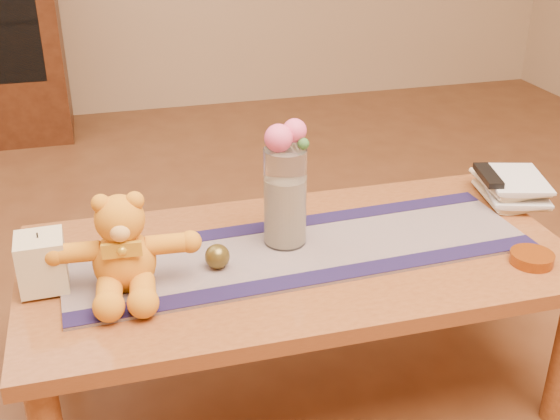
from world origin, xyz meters
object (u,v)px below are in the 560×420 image
object	(u,v)px
amber_dish	(532,258)
tv_remote	(488,175)
glass_vase	(285,197)
bronze_ball	(217,256)
pillar_candle	(42,262)
teddy_bear	(123,243)
book_bottom	(484,197)

from	to	relation	value
amber_dish	tv_remote	bearing A→B (deg)	77.97
glass_vase	bronze_ball	world-z (taller)	glass_vase
pillar_candle	glass_vase	world-z (taller)	glass_vase
glass_vase	bronze_ball	bearing A→B (deg)	-157.09
teddy_bear	bronze_ball	distance (m)	0.24
pillar_candle	glass_vase	xyz separation A→B (m)	(0.60, 0.06, 0.07)
teddy_bear	glass_vase	bearing A→B (deg)	18.30
bronze_ball	amber_dish	size ratio (longest dim) A/B	0.57
tv_remote	teddy_bear	bearing A→B (deg)	-156.15
glass_vase	book_bottom	size ratio (longest dim) A/B	1.17
bronze_ball	tv_remote	world-z (taller)	tv_remote
pillar_candle	glass_vase	distance (m)	0.61
teddy_bear	glass_vase	distance (m)	0.43
bronze_ball	tv_remote	xyz separation A→B (m)	(0.84, 0.18, 0.05)
pillar_candle	glass_vase	size ratio (longest dim) A/B	0.50
teddy_bear	amber_dish	bearing A→B (deg)	-4.66
book_bottom	amber_dish	bearing A→B (deg)	-91.93
teddy_bear	tv_remote	world-z (taller)	teddy_bear
pillar_candle	glass_vase	bearing A→B (deg)	5.68
book_bottom	amber_dish	xyz separation A→B (m)	(-0.08, -0.36, 0.00)
book_bottom	glass_vase	bearing A→B (deg)	-160.62
bronze_ball	book_bottom	bearing A→B (deg)	12.58
tv_remote	amber_dish	world-z (taller)	tv_remote
teddy_bear	book_bottom	world-z (taller)	teddy_bear
tv_remote	bronze_ball	bearing A→B (deg)	-154.90
glass_vase	amber_dish	world-z (taller)	glass_vase
pillar_candle	book_bottom	world-z (taller)	pillar_candle
bronze_ball	glass_vase	bearing A→B (deg)	22.91
pillar_candle	book_bottom	xyz separation A→B (m)	(1.25, 0.17, -0.06)
bronze_ball	book_bottom	world-z (taller)	bronze_ball
pillar_candle	teddy_bear	bearing A→B (deg)	-13.83
book_bottom	tv_remote	bearing A→B (deg)	-93.00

